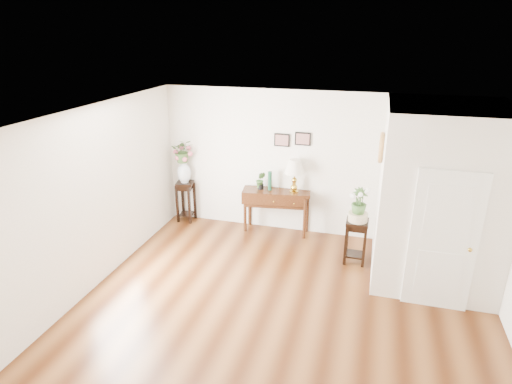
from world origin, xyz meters
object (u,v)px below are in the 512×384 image
at_px(plant_stand_a, 186,201).
at_px(plant_stand_b, 356,241).
at_px(table_lamp, 294,175).
at_px(console_table, 276,211).

xyz_separation_m(plant_stand_a, plant_stand_b, (3.55, -0.80, -0.04)).
bearing_deg(table_lamp, console_table, 180.00).
bearing_deg(plant_stand_b, table_lamp, 147.58).
height_order(console_table, table_lamp, table_lamp).
xyz_separation_m(table_lamp, plant_stand_a, (-2.29, 0.00, -0.80)).
height_order(console_table, plant_stand_b, console_table).
bearing_deg(plant_stand_a, plant_stand_b, -12.66).
distance_m(plant_stand_a, plant_stand_b, 3.64).
xyz_separation_m(table_lamp, plant_stand_b, (1.26, -0.80, -0.84)).
bearing_deg(console_table, plant_stand_a, 171.99).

